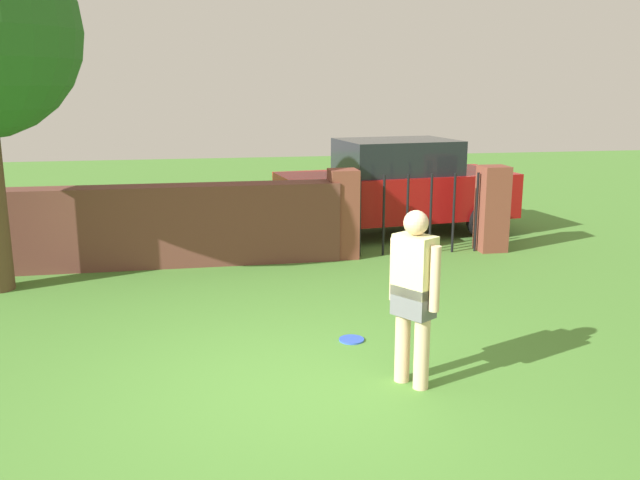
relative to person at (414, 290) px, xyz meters
The scene contains 6 objects.
ground_plane 1.41m from the person, behind, with size 40.00×40.00×0.00m, color #4C8433.
brick_wall 5.37m from the person, 118.75° to the left, with size 5.73×0.50×1.22m, color brown.
person is the anchor object (origin of this frame).
fence_gate 4.98m from the person, 70.87° to the left, with size 2.94×0.44×1.40m.
car 6.47m from the person, 74.75° to the left, with size 4.38×2.33×1.72m.
frisbee_blue 1.49m from the person, 104.09° to the left, with size 0.27×0.27×0.02m, color blue.
Camera 1 is at (-0.78, -5.62, 2.68)m, focal length 38.04 mm.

